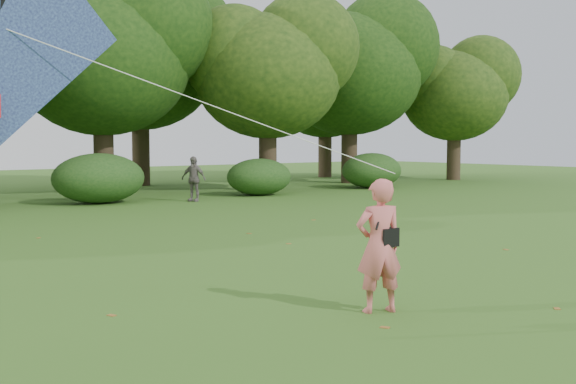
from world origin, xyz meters
TOP-DOWN VIEW (x-y plane):
  - ground at (0.00, 0.00)m, footprint 100.00×100.00m
  - man_kite_flyer at (-0.87, -0.61)m, footprint 0.79×0.65m
  - bystander_right at (6.23, 16.49)m, footprint 0.88×1.09m
  - crossbody_bag at (-0.75, -0.64)m, footprint 0.43×0.20m
  - flying_kite at (-5.47, 0.64)m, footprint 6.21×1.68m
  - tree_line at (1.67, 22.88)m, footprint 54.70×15.30m
  - fallen_leaves at (1.65, 3.21)m, footprint 9.75×11.97m

SIDE VIEW (x-z plane):
  - ground at x=0.00m, z-range 0.00..0.00m
  - fallen_leaves at x=1.65m, z-range 0.00..0.01m
  - bystander_right at x=6.23m, z-range 0.00..1.74m
  - man_kite_flyer at x=-0.87m, z-range 0.00..1.86m
  - crossbody_bag at x=-0.75m, z-range 0.69..1.41m
  - flying_kite at x=-5.47m, z-range 1.90..5.26m
  - tree_line at x=1.67m, z-range 0.86..10.35m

